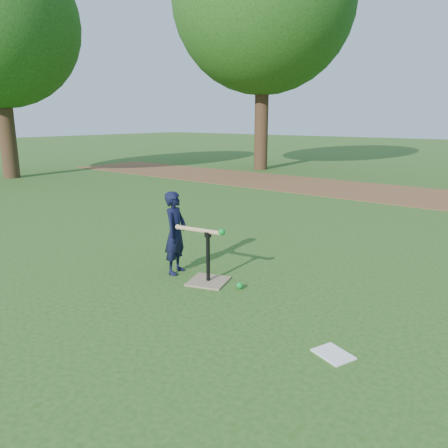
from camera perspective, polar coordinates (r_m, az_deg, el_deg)
The scene contains 8 objects.
ground at distance 5.30m, azimuth -1.23°, elevation -7.18°, with size 80.00×80.00×0.00m, color #285116.
dirt_strip at distance 11.90m, azimuth 22.46°, elevation 3.55°, with size 24.00×3.00×0.01m, color brown.
child at distance 5.39m, azimuth -6.36°, elevation -1.16°, with size 0.37×0.25×1.03m, color black.
wiffle_ball_ground at distance 4.99m, azimuth 2.07°, elevation -8.03°, with size 0.08×0.08×0.08m, color #0D912A.
clipboard at distance 3.83m, azimuth 14.10°, elevation -16.16°, with size 0.30×0.23×0.01m, color white.
batting_tee at distance 5.16m, azimuth -2.08°, elevation -6.45°, with size 0.54×0.54×0.61m.
swing_action at distance 5.06m, azimuth -2.99°, elevation -0.81°, with size 0.67×0.16×0.09m.
tree_left at distance 17.04m, azimuth 5.21°, elevation 27.14°, with size 6.40×6.40×9.08m.
Camera 1 is at (3.16, -3.81, 1.89)m, focal length 35.00 mm.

